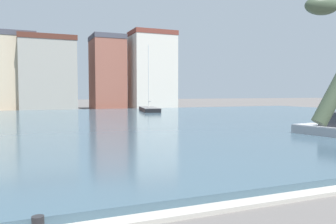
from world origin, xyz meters
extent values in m
cube|color=#3D5666|center=(0.00, 31.48, 0.16)|extent=(84.54, 46.50, 0.33)
cube|color=#ADA89E|center=(0.00, 7.98, 0.06)|extent=(84.54, 0.50, 0.12)
ellipsoid|color=#3D4C38|center=(-0.53, 4.46, 4.10)|extent=(0.53, 0.39, 0.26)
cube|color=black|center=(11.43, 45.49, 0.41)|extent=(3.58, 7.74, 0.82)
ellipsoid|color=black|center=(12.15, 48.97, 0.41)|extent=(2.39, 2.94, 0.78)
cube|color=slate|center=(11.43, 45.49, 0.85)|extent=(3.51, 7.58, 0.06)
cylinder|color=silver|center=(11.54, 46.04, 5.19)|extent=(0.12, 0.12, 8.73)
cylinder|color=silver|center=(11.28, 44.76, 1.72)|extent=(0.61, 2.57, 0.08)
cube|color=#C6B293|center=(-7.08, 60.48, 5.76)|extent=(8.54, 7.13, 11.51)
cube|color=#42424C|center=(-7.08, 60.48, 11.91)|extent=(8.71, 7.27, 0.80)
cube|color=gray|center=(-1.20, 58.21, 5.47)|extent=(8.39, 7.06, 10.93)
cube|color=#51281E|center=(-1.20, 58.21, 11.33)|extent=(8.56, 7.20, 0.80)
cube|color=#8E5142|center=(8.64, 59.25, 5.94)|extent=(5.33, 6.39, 11.87)
cube|color=#42424C|center=(8.64, 59.25, 12.27)|extent=(5.44, 6.52, 0.80)
cube|color=beige|center=(16.09, 56.99, 6.37)|extent=(7.44, 5.52, 12.74)
cube|color=brown|center=(16.09, 56.99, 13.14)|extent=(7.59, 5.63, 0.80)
camera|label=1|loc=(-4.32, 0.89, 2.90)|focal=36.28mm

